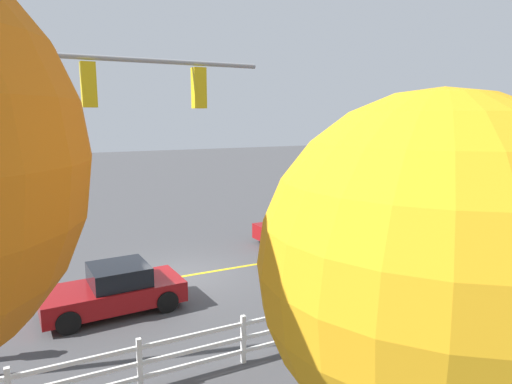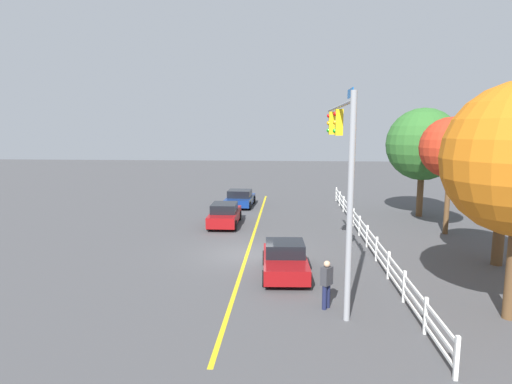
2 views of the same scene
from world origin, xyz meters
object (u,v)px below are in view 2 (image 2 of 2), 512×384
car_1 (285,260)px  tree_1 (423,144)px  tree_0 (504,178)px  pedestrian (327,282)px  tree_2 (451,148)px  car_0 (225,215)px  car_2 (240,199)px

car_1 → tree_1: size_ratio=0.54×
tree_1 → tree_0: bearing=1.3°
car_1 → pedestrian: bearing=20.3°
tree_0 → tree_2: 5.80m
tree_0 → tree_2: size_ratio=0.88×
tree_0 → car_0: bearing=-117.4°
tree_1 → car_0: bearing=-74.2°
tree_0 → tree_2: tree_2 is taller
pedestrian → tree_2: tree_2 is taller
car_1 → tree_2: tree_2 is taller
car_1 → pedestrian: size_ratio=2.39×
car_2 → tree_2: size_ratio=0.61×
car_0 → pedestrian: bearing=-157.5°
car_1 → tree_0: bearing=98.7°
tree_1 → pedestrian: bearing=-26.2°
tree_0 → tree_1: size_ratio=0.79×
car_1 → car_0: bearing=-159.7°
pedestrian → tree_0: bearing=72.8°
car_2 → car_0: bearing=-179.6°
car_2 → car_1: bearing=-164.3°
car_2 → tree_1: bearing=-99.8°
car_2 → tree_0: (13.51, 13.17, 3.33)m
car_1 → tree_1: (-12.69, 9.29, 4.36)m
car_0 → tree_1: tree_1 is taller
car_1 → car_2: 15.93m
tree_2 → car_0: bearing=-95.4°
pedestrian → car_0: bearing=153.0°
car_2 → tree_1: tree_1 is taller
tree_0 → tree_1: bearing=-178.7°
car_2 → tree_2: tree_2 is taller
pedestrian → tree_1: size_ratio=0.23×
car_0 → car_1: 9.76m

